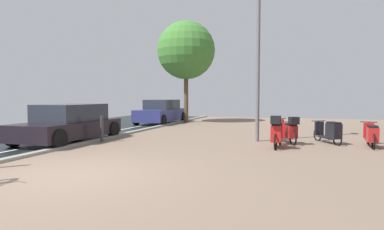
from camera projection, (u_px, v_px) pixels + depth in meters
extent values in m
cube|color=#7F6856|center=(319.00, 198.00, 5.28)|extent=(14.40, 40.00, 0.05)
torus|color=black|center=(337.00, 139.00, 10.74)|extent=(0.27, 0.47, 0.50)
torus|color=black|center=(318.00, 134.00, 11.93)|extent=(0.27, 0.47, 0.50)
cube|color=black|center=(327.00, 137.00, 11.34)|extent=(0.55, 0.73, 0.08)
cube|color=black|center=(334.00, 131.00, 10.94)|extent=(0.51, 0.61, 0.49)
cube|color=black|center=(334.00, 123.00, 10.93)|extent=(0.45, 0.55, 0.06)
cylinder|color=black|center=(318.00, 128.00, 11.89)|extent=(0.12, 0.14, 0.50)
cube|color=black|center=(319.00, 129.00, 11.82)|extent=(0.32, 0.21, 0.50)
cylinder|color=black|center=(319.00, 121.00, 11.85)|extent=(0.48, 0.26, 0.03)
torus|color=black|center=(276.00, 142.00, 9.87)|extent=(0.09, 0.53, 0.53)
torus|color=black|center=(280.00, 137.00, 10.98)|extent=(0.09, 0.53, 0.53)
cube|color=red|center=(278.00, 140.00, 10.42)|extent=(0.33, 0.69, 0.08)
cube|color=red|center=(277.00, 133.00, 10.05)|extent=(0.34, 0.55, 0.51)
cube|color=black|center=(277.00, 124.00, 10.04)|extent=(0.29, 0.50, 0.06)
cylinder|color=red|center=(280.00, 130.00, 10.94)|extent=(0.08, 0.12, 0.53)
cube|color=red|center=(280.00, 131.00, 10.88)|extent=(0.32, 0.10, 0.52)
cylinder|color=black|center=(280.00, 122.00, 10.91)|extent=(0.52, 0.06, 0.03)
cube|color=black|center=(276.00, 120.00, 9.78)|extent=(0.30, 0.30, 0.24)
torus|color=black|center=(373.00, 142.00, 9.94)|extent=(0.09, 0.52, 0.52)
torus|color=black|center=(368.00, 137.00, 11.12)|extent=(0.09, 0.52, 0.52)
cube|color=red|center=(371.00, 140.00, 10.53)|extent=(0.33, 0.73, 0.08)
cube|color=red|center=(373.00, 135.00, 10.14)|extent=(0.34, 0.58, 0.44)
cube|color=black|center=(373.00, 126.00, 10.13)|extent=(0.30, 0.53, 0.06)
cylinder|color=red|center=(368.00, 130.00, 11.08)|extent=(0.08, 0.12, 0.52)
cube|color=red|center=(369.00, 130.00, 11.01)|extent=(0.33, 0.10, 0.51)
cylinder|color=black|center=(369.00, 122.00, 11.04)|extent=(0.52, 0.07, 0.03)
torus|color=black|center=(293.00, 138.00, 10.81)|extent=(0.27, 0.53, 0.55)
torus|color=black|center=(278.00, 133.00, 12.15)|extent=(0.27, 0.53, 0.55)
cube|color=#AF1D1C|center=(285.00, 136.00, 11.48)|extent=(0.55, 0.80, 0.08)
cube|color=#AF1D1C|center=(290.00, 131.00, 11.04)|extent=(0.51, 0.66, 0.41)
cube|color=black|center=(290.00, 124.00, 11.03)|extent=(0.45, 0.60, 0.06)
cylinder|color=#AF1D1C|center=(279.00, 126.00, 12.11)|extent=(0.11, 0.14, 0.55)
cube|color=#AF1D1C|center=(279.00, 127.00, 12.04)|extent=(0.33, 0.20, 0.55)
cylinder|color=black|center=(279.00, 118.00, 12.07)|extent=(0.49, 0.23, 0.03)
cube|color=black|center=(294.00, 121.00, 10.73)|extent=(0.37, 0.37, 0.24)
cube|color=black|center=(69.00, 129.00, 11.73)|extent=(1.81, 4.20, 0.55)
cube|color=#282D38|center=(71.00, 113.00, 11.84)|extent=(1.52, 2.48, 0.60)
cylinder|color=black|center=(76.00, 128.00, 13.50)|extent=(0.20, 0.62, 0.62)
cylinder|color=black|center=(113.00, 129.00, 12.98)|extent=(0.20, 0.62, 0.62)
cylinder|color=black|center=(13.00, 137.00, 10.48)|extent=(0.20, 0.62, 0.62)
cylinder|color=black|center=(59.00, 139.00, 9.97)|extent=(0.20, 0.62, 0.62)
cube|color=navy|center=(161.00, 115.00, 19.92)|extent=(1.71, 4.44, 0.68)
cube|color=#282D38|center=(162.00, 104.00, 20.04)|extent=(1.44, 2.48, 0.57)
cylinder|color=black|center=(160.00, 116.00, 21.79)|extent=(0.20, 0.62, 0.62)
cylinder|color=black|center=(183.00, 117.00, 21.31)|extent=(0.20, 0.62, 0.62)
cylinder|color=black|center=(136.00, 120.00, 18.56)|extent=(0.20, 0.62, 0.62)
cylinder|color=black|center=(163.00, 120.00, 18.07)|extent=(0.20, 0.62, 0.62)
cylinder|color=slate|center=(258.00, 50.00, 11.58)|extent=(0.14, 0.14, 6.48)
cylinder|color=brown|center=(186.00, 97.00, 20.52)|extent=(0.27, 0.27, 3.22)
sphere|color=#428033|center=(186.00, 50.00, 20.36)|extent=(3.59, 3.59, 3.59)
cylinder|color=#38383D|center=(102.00, 129.00, 11.54)|extent=(0.12, 0.12, 0.93)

